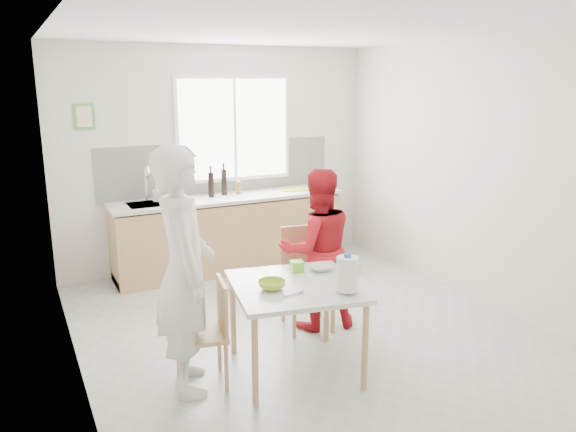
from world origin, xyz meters
name	(u,v)px	position (x,y,z in m)	size (l,w,h in m)	color
ground	(304,328)	(0.00, 0.00, 0.00)	(4.50, 4.50, 0.00)	#B7B7B2
room_shell	(306,156)	(0.00, 0.00, 1.64)	(4.50, 4.50, 4.50)	silver
window	(234,129)	(0.20, 2.23, 1.70)	(1.50, 0.06, 1.30)	white
backsplash	(220,168)	(0.00, 2.24, 1.23)	(3.00, 0.02, 0.65)	white
picture_frame	(84,117)	(-1.55, 2.23, 1.90)	(0.22, 0.03, 0.28)	#559C47
kitchen_counter	(229,236)	(0.00, 1.95, 0.42)	(2.84, 0.64, 1.37)	tan
dining_table	(295,293)	(-0.44, -0.65, 0.66)	(1.12, 1.12, 0.74)	silver
chair_left	(209,328)	(-1.11, -0.52, 0.46)	(0.45, 0.45, 0.83)	tan
chair_far	(305,272)	(0.06, 0.09, 0.52)	(0.51, 0.51, 0.95)	tan
person_white	(184,271)	(-1.27, -0.49, 0.93)	(0.68, 0.45, 1.86)	white
person_red	(317,250)	(0.14, 0.01, 0.76)	(0.74, 0.57, 1.52)	red
bowl_green	(272,285)	(-0.64, -0.66, 0.77)	(0.21, 0.21, 0.07)	#97BF2C
bowl_white	(321,268)	(-0.10, -0.46, 0.76)	(0.19, 0.19, 0.05)	silver
milk_jug	(348,273)	(-0.17, -0.98, 0.89)	(0.22, 0.16, 0.29)	white
green_box	(297,266)	(-0.29, -0.39, 0.78)	(0.10, 0.10, 0.09)	#82D832
spoon	(293,294)	(-0.56, -0.85, 0.75)	(0.01, 0.01, 0.16)	#A5A5AA
cutting_board	(294,189)	(0.89, 1.95, 0.93)	(0.35, 0.25, 0.01)	#9ABD2B
wine_bottle_a	(224,182)	(-0.02, 2.04, 1.08)	(0.07, 0.07, 0.32)	black
wine_bottle_b	(211,185)	(-0.20, 2.00, 1.07)	(0.07, 0.07, 0.30)	black
jar_amber	(238,188)	(0.16, 2.02, 1.00)	(0.06, 0.06, 0.16)	olive
soap_bottle	(156,193)	(-0.85, 2.05, 1.01)	(0.08, 0.09, 0.19)	#999999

